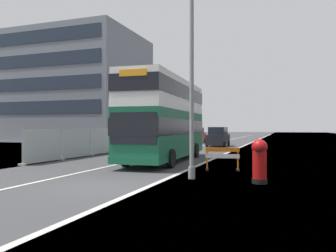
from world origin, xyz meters
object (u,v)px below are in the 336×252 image
at_px(double_decker_bus, 166,118).
at_px(red_pillar_postbox, 259,159).
at_px(lamppost_foreground, 192,83).
at_px(car_oncoming_near, 218,137).
at_px(roadworks_barrier, 222,156).
at_px(car_receding_mid, 196,136).

height_order(double_decker_bus, red_pillar_postbox, double_decker_bus).
distance_m(lamppost_foreground, car_oncoming_near, 24.14).
xyz_separation_m(lamppost_foreground, red_pillar_postbox, (2.74, -0.24, -3.04)).
xyz_separation_m(red_pillar_postbox, car_oncoming_near, (-6.30, 23.93, 0.08)).
relative_size(double_decker_bus, roadworks_barrier, 6.53).
height_order(red_pillar_postbox, car_oncoming_near, car_oncoming_near).
bearing_deg(lamppost_foreground, car_oncoming_near, 98.54).
relative_size(red_pillar_postbox, car_receding_mid, 0.37).
distance_m(lamppost_foreground, car_receding_mid, 31.98).
bearing_deg(roadworks_barrier, car_receding_mid, 107.51).
bearing_deg(red_pillar_postbox, double_decker_bus, 132.97).
bearing_deg(lamppost_foreground, double_decker_bus, 118.36).
relative_size(lamppost_foreground, car_receding_mid, 1.83).
bearing_deg(car_oncoming_near, lamppost_foreground, -81.46).
distance_m(roadworks_barrier, car_receding_mid, 29.07).
distance_m(roadworks_barrier, car_oncoming_near, 21.05).
bearing_deg(red_pillar_postbox, lamppost_foreground, 174.99).
relative_size(red_pillar_postbox, roadworks_barrier, 0.99).
height_order(red_pillar_postbox, roadworks_barrier, red_pillar_postbox).
bearing_deg(roadworks_barrier, double_decker_bus, 141.39).
height_order(lamppost_foreground, red_pillar_postbox, lamppost_foreground).
height_order(roadworks_barrier, car_receding_mid, car_receding_mid).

